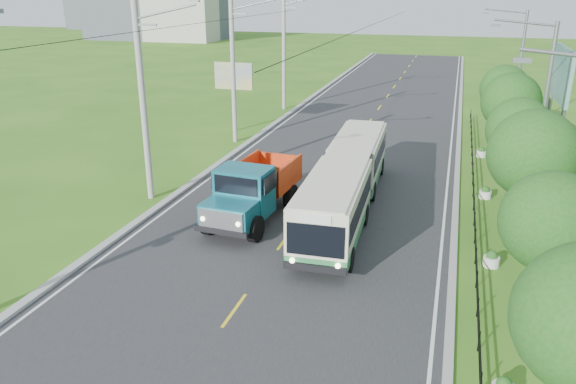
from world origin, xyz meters
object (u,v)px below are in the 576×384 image
at_px(pole_far, 284,52).
at_px(planter_near, 491,259).
at_px(tree_third, 534,158).
at_px(streetlight_far, 517,70).
at_px(tree_fifth, 511,105).
at_px(streetlight_mid, 541,108).
at_px(planter_mid, 485,193).
at_px(billboard_left, 234,80).
at_px(dump_truck, 253,187).
at_px(billboard_right, 560,82).
at_px(pole_mid, 234,70).
at_px(tree_second, 552,226).
at_px(tree_fourth, 519,133).
at_px(pole_near, 144,102).
at_px(planter_far, 481,152).
at_px(bus, 347,179).
at_px(tree_back, 505,91).

distance_m(pole_far, planter_near, 32.19).
height_order(tree_third, streetlight_far, streetlight_far).
xyz_separation_m(tree_fifth, streetlight_mid, (0.79, -6.14, 1.05)).
relative_size(streetlight_far, planter_near, 13.54).
xyz_separation_m(planter_mid, billboard_left, (-18.10, 10.00, 3.58)).
relative_size(billboard_left, dump_truck, 0.75).
xyz_separation_m(streetlight_mid, streetlight_far, (0.00, 14.00, 0.00)).
height_order(billboard_left, billboard_right, billboard_right).
relative_size(pole_mid, billboard_left, 1.92).
relative_size(tree_third, billboard_right, 0.82).
bearing_deg(tree_fifth, pole_far, 144.64).
height_order(tree_fifth, planter_mid, tree_fifth).
relative_size(tree_fifth, billboard_left, 1.12).
relative_size(tree_second, billboard_left, 1.02).
xyz_separation_m(pole_far, tree_third, (18.12, -24.86, -1.11)).
distance_m(tree_fourth, streetlight_mid, 1.54).
bearing_deg(tree_third, tree_second, -90.00).
distance_m(pole_near, planter_far, 21.83).
xyz_separation_m(billboard_right, bus, (-10.38, -9.98, -3.61)).
height_order(pole_mid, tree_back, pole_mid).
height_order(pole_far, planter_mid, pole_far).
bearing_deg(streetlight_mid, pole_far, 134.86).
bearing_deg(billboard_right, billboard_left, 169.60).
distance_m(streetlight_far, planter_far, 7.84).
height_order(pole_mid, pole_far, same).
xyz_separation_m(streetlight_mid, planter_near, (-2.04, -8.00, -4.62)).
relative_size(pole_far, billboard_right, 1.37).
bearing_deg(tree_second, pole_near, 159.26).
bearing_deg(tree_third, planter_near, -120.41).
distance_m(streetlight_mid, planter_mid, 5.05).
distance_m(tree_fifth, bus, 13.04).
relative_size(pole_mid, tree_fourth, 1.85).
xyz_separation_m(pole_mid, bus, (10.18, -10.98, -3.36)).
relative_size(pole_far, bus, 0.67).
bearing_deg(dump_truck, billboard_left, 118.81).
bearing_deg(tree_second, streetlight_far, 88.26).
height_order(pole_near, tree_third, pole_near).
height_order(pole_near, dump_truck, pole_near).
bearing_deg(pole_mid, streetlight_mid, -20.32).
distance_m(streetlight_mid, billboard_left, 22.51).
height_order(tree_fourth, planter_near, tree_fourth).
bearing_deg(tree_back, streetlight_mid, -86.30).
distance_m(streetlight_far, dump_truck, 24.08).
bearing_deg(dump_truck, planter_far, 57.04).
relative_size(pole_far, tree_third, 1.67).
relative_size(streetlight_mid, planter_mid, 13.54).
bearing_deg(tree_third, billboard_left, 140.67).
bearing_deg(tree_fourth, tree_second, -90.00).
bearing_deg(planter_mid, planter_far, 90.00).
bearing_deg(streetlight_mid, tree_third, -97.64).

